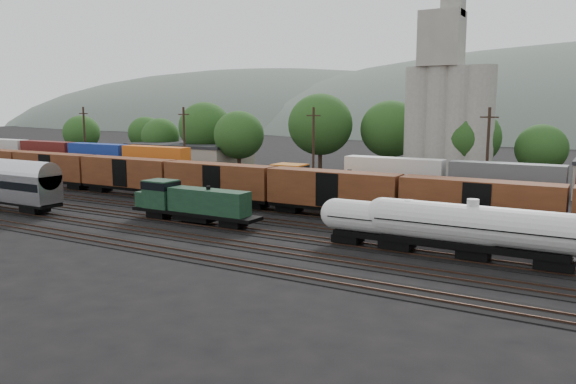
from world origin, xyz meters
The scene contains 12 objects.
ground centered at (0.00, 0.00, 0.00)m, with size 600.00×600.00×0.00m, color black.
tracks centered at (0.00, 0.00, 0.05)m, with size 180.00×33.20×0.20m.
green_locomotive centered at (-12.52, -5.00, 2.32)m, with size 15.21×2.68×4.03m.
tank_car_a centered at (10.98, -5.00, 2.49)m, with size 15.91×2.85×4.17m.
tank_car_b centered at (16.15, -5.00, 2.76)m, with size 17.75×3.18×4.65m.
orange_locomotive centered at (-4.26, 10.00, 2.71)m, with size 19.10×3.18×4.77m.
boxcar_string centered at (-8.43, 5.00, 3.12)m, with size 153.60×2.90×4.20m.
container_wall centered at (-14.01, 15.00, 2.82)m, with size 160.20×2.60×5.80m.
grain_silo centered at (3.28, 36.00, 11.26)m, with size 13.40×5.00×29.00m.
industrial_sheds centered at (6.63, 35.25, 2.56)m, with size 119.38×17.26×5.10m.
tree_band centered at (-5.70, 38.51, 7.38)m, with size 163.35×20.44×14.33m.
utility_poles centered at (0.00, 22.00, 6.21)m, with size 122.20×0.36×12.00m.
Camera 1 is at (25.29, -49.44, 12.09)m, focal length 35.00 mm.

